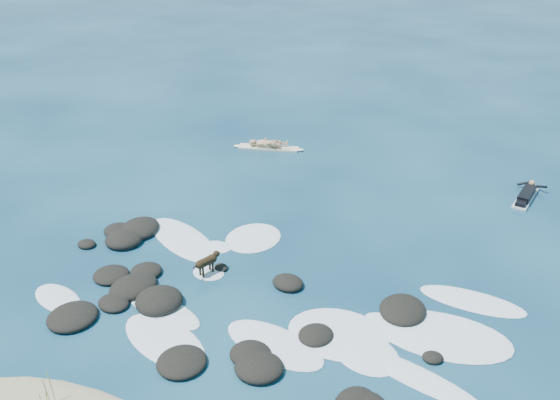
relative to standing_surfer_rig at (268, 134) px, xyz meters
The scene contains 6 objects.
ground 11.66m from the standing_surfer_rig, 60.13° to the right, with size 160.00×160.00×0.00m, color #0A2642.
reef_rocks 12.59m from the standing_surfer_rig, 70.47° to the right, with size 13.30×6.86×0.60m.
breaking_foam 13.13m from the standing_surfer_rig, 54.19° to the right, with size 14.18×8.44×0.12m.
standing_surfer_rig is the anchor object (origin of this frame).
paddling_surfer_rig 11.99m from the standing_surfer_rig, ahead, with size 1.23×2.74×0.47m.
dog 11.14m from the standing_surfer_rig, 69.61° to the right, with size 0.49×1.17×0.75m.
Camera 1 is at (8.73, -14.20, 11.47)m, focal length 40.00 mm.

